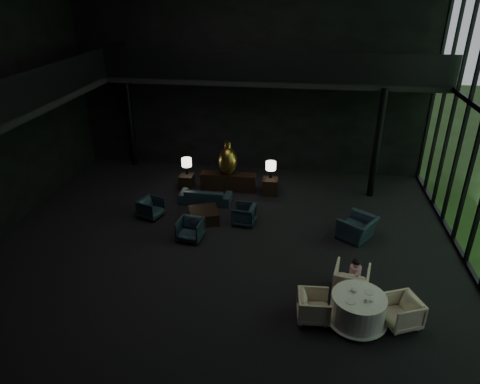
# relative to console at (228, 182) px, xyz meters

# --- Properties ---
(floor) EXTENTS (14.00, 12.00, 0.02)m
(floor) POSITION_rel_console_xyz_m (0.51, -3.72, -0.33)
(floor) COLOR black
(floor) RESTS_ON ground
(wall_back) EXTENTS (14.00, 0.04, 8.00)m
(wall_back) POSITION_rel_console_xyz_m (0.51, 2.28, 3.67)
(wall_back) COLOR black
(wall_back) RESTS_ON ground
(wall_front) EXTENTS (14.00, 0.04, 8.00)m
(wall_front) POSITION_rel_console_xyz_m (0.51, -9.72, 3.67)
(wall_front) COLOR black
(wall_front) RESTS_ON ground
(mezzanine_left) EXTENTS (2.00, 12.00, 0.25)m
(mezzanine_left) POSITION_rel_console_xyz_m (-5.49, -3.72, 3.67)
(mezzanine_left) COLOR black
(mezzanine_left) RESTS_ON wall_left
(mezzanine_back) EXTENTS (12.00, 2.00, 0.25)m
(mezzanine_back) POSITION_rel_console_xyz_m (1.51, 1.28, 3.67)
(mezzanine_back) COLOR black
(mezzanine_back) RESTS_ON wall_back
(railing_left) EXTENTS (0.06, 12.00, 1.00)m
(railing_left) POSITION_rel_console_xyz_m (-4.49, -3.72, 4.27)
(railing_left) COLOR black
(railing_left) RESTS_ON mezzanine_left
(railing_back) EXTENTS (12.00, 0.06, 1.00)m
(railing_back) POSITION_rel_console_xyz_m (1.51, 0.28, 4.27)
(railing_back) COLOR black
(railing_back) RESTS_ON mezzanine_back
(column_nw) EXTENTS (0.24, 0.24, 4.00)m
(column_nw) POSITION_rel_console_xyz_m (-4.49, 1.98, 1.67)
(column_nw) COLOR black
(column_nw) RESTS_ON floor
(column_ne) EXTENTS (0.24, 0.24, 4.00)m
(column_ne) POSITION_rel_console_xyz_m (5.31, 0.28, 1.67)
(column_ne) COLOR black
(column_ne) RESTS_ON floor
(console) EXTENTS (2.09, 0.48, 0.67)m
(console) POSITION_rel_console_xyz_m (0.00, 0.00, 0.00)
(console) COLOR black
(console) RESTS_ON floor
(bronze_urn) EXTENTS (0.68, 0.68, 1.28)m
(bronze_urn) POSITION_rel_console_xyz_m (0.00, -0.05, 0.88)
(bronze_urn) COLOR olive
(bronze_urn) RESTS_ON console
(side_table_left) EXTENTS (0.50, 0.50, 0.55)m
(side_table_left) POSITION_rel_console_xyz_m (-1.60, -0.11, -0.06)
(side_table_left) COLOR black
(side_table_left) RESTS_ON floor
(table_lamp_left) EXTENTS (0.38, 0.38, 0.63)m
(table_lamp_left) POSITION_rel_console_xyz_m (-1.60, 0.02, 0.67)
(table_lamp_left) COLOR black
(table_lamp_left) RESTS_ON side_table_left
(side_table_right) EXTENTS (0.56, 0.56, 0.61)m
(side_table_right) POSITION_rel_console_xyz_m (1.60, -0.13, -0.03)
(side_table_right) COLOR black
(side_table_right) RESTS_ON floor
(table_lamp_right) EXTENTS (0.38, 0.38, 0.63)m
(table_lamp_right) POSITION_rel_console_xyz_m (1.60, -0.02, 0.73)
(table_lamp_right) COLOR black
(table_lamp_right) RESTS_ON side_table_right
(sofa) EXTENTS (1.64, 0.51, 0.64)m
(sofa) POSITION_rel_console_xyz_m (-0.63, -1.17, -0.01)
(sofa) COLOR #23384B
(sofa) RESTS_ON floor
(lounge_armchair_west) EXTENTS (0.80, 0.83, 0.68)m
(lounge_armchair_west) POSITION_rel_console_xyz_m (-2.21, -2.47, 0.01)
(lounge_armchair_west) COLOR #22313D
(lounge_armchair_west) RESTS_ON floor
(lounge_armchair_east) EXTENTS (0.68, 0.71, 0.67)m
(lounge_armchair_east) POSITION_rel_console_xyz_m (0.94, -2.45, 0.00)
(lounge_armchair_east) COLOR black
(lounge_armchair_east) RESTS_ON floor
(lounge_armchair_south) EXTENTS (0.77, 0.73, 0.72)m
(lounge_armchair_south) POSITION_rel_console_xyz_m (-0.56, -3.65, 0.03)
(lounge_armchair_south) COLOR black
(lounge_armchair_south) RESTS_ON floor
(window_armchair) EXTENTS (1.17, 1.28, 0.93)m
(window_armchair) POSITION_rel_console_xyz_m (4.51, -2.83, 0.13)
(window_armchair) COLOR #122532
(window_armchair) RESTS_ON floor
(coffee_table) EXTENTS (1.18, 1.18, 0.41)m
(coffee_table) POSITION_rel_console_xyz_m (-0.40, -2.49, -0.13)
(coffee_table) COLOR black
(coffee_table) RESTS_ON floor
(dining_table) EXTENTS (1.41, 1.41, 0.75)m
(dining_table) POSITION_rel_console_xyz_m (4.15, -6.62, -0.01)
(dining_table) COLOR white
(dining_table) RESTS_ON floor
(dining_chair_north) EXTENTS (1.08, 1.03, 0.95)m
(dining_chair_north) POSITION_rel_console_xyz_m (4.09, -5.56, 0.14)
(dining_chair_north) COLOR beige
(dining_chair_north) RESTS_ON floor
(dining_chair_east) EXTENTS (0.96, 0.99, 0.79)m
(dining_chair_east) POSITION_rel_console_xyz_m (5.13, -6.53, 0.06)
(dining_chair_east) COLOR beige
(dining_chair_east) RESTS_ON floor
(dining_chair_west) EXTENTS (0.70, 0.74, 0.72)m
(dining_chair_west) POSITION_rel_console_xyz_m (3.15, -6.63, 0.03)
(dining_chair_west) COLOR beige
(dining_chair_west) RESTS_ON floor
(child) EXTENTS (0.28, 0.28, 0.60)m
(child) POSITION_rel_console_xyz_m (4.15, -5.60, 0.42)
(child) COLOR #D597B3
(child) RESTS_ON dining_chair_north
(plate_a) EXTENTS (0.27, 0.27, 0.01)m
(plate_a) POSITION_rel_console_xyz_m (3.93, -6.82, 0.42)
(plate_a) COLOR white
(plate_a) RESTS_ON dining_table
(plate_b) EXTENTS (0.29, 0.29, 0.02)m
(plate_b) POSITION_rel_console_xyz_m (4.39, -6.44, 0.43)
(plate_b) COLOR white
(plate_b) RESTS_ON dining_table
(saucer) EXTENTS (0.18, 0.18, 0.01)m
(saucer) POSITION_rel_console_xyz_m (4.36, -6.70, 0.42)
(saucer) COLOR white
(saucer) RESTS_ON dining_table
(coffee_cup) EXTENTS (0.08, 0.08, 0.06)m
(coffee_cup) POSITION_rel_console_xyz_m (4.38, -6.77, 0.46)
(coffee_cup) COLOR white
(coffee_cup) RESTS_ON saucer
(cereal_bowl) EXTENTS (0.16, 0.16, 0.08)m
(cereal_bowl) POSITION_rel_console_xyz_m (4.03, -6.45, 0.46)
(cereal_bowl) COLOR white
(cereal_bowl) RESTS_ON dining_table
(cream_pot) EXTENTS (0.07, 0.07, 0.07)m
(cream_pot) POSITION_rel_console_xyz_m (4.25, -6.80, 0.45)
(cream_pot) COLOR #99999E
(cream_pot) RESTS_ON dining_table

